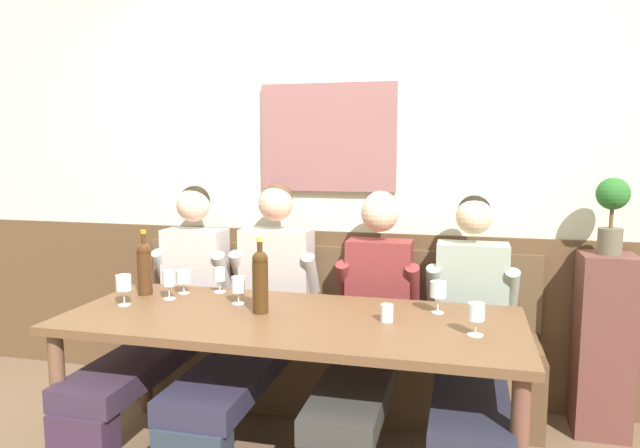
{
  "coord_description": "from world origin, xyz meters",
  "views": [
    {
      "loc": [
        0.78,
        -2.41,
        1.54
      ],
      "look_at": [
        0.06,
        0.44,
        1.15
      ],
      "focal_mm": 32.4,
      "sensor_mm": 36.0,
      "label": 1
    }
  ],
  "objects_px": {
    "person_right_seat": "(369,325)",
    "wall_bench": "(326,360)",
    "wine_bottle_amber_mid": "(260,280)",
    "wine_glass_center_front": "(238,286)",
    "person_left_seat": "(167,310)",
    "wine_glass_near_bucket": "(183,278)",
    "person_center_right_seat": "(471,337)",
    "person_center_left_seat": "(256,316)",
    "wine_glass_right_end": "(169,280)",
    "potted_plant": "(612,208)",
    "wine_bottle_clear_water": "(145,267)",
    "dining_table": "(291,333)",
    "water_tumbler_center": "(387,313)",
    "wine_glass_mid_left": "(124,284)",
    "wine_glass_by_bottle": "(219,275)",
    "wine_glass_mid_right": "(476,314)",
    "wine_glass_center_rear": "(438,291)"
  },
  "relations": [
    {
      "from": "person_right_seat",
      "to": "wall_bench",
      "type": "bearing_deg",
      "value": 130.0
    },
    {
      "from": "wall_bench",
      "to": "person_right_seat",
      "type": "xyz_separation_m",
      "value": [
        0.32,
        -0.38,
        0.36
      ]
    },
    {
      "from": "wine_bottle_amber_mid",
      "to": "wine_glass_center_front",
      "type": "distance_m",
      "value": 0.22
    },
    {
      "from": "person_left_seat",
      "to": "wine_glass_near_bucket",
      "type": "xyz_separation_m",
      "value": [
        0.14,
        -0.06,
        0.21
      ]
    },
    {
      "from": "wine_bottle_amber_mid",
      "to": "person_center_right_seat",
      "type": "bearing_deg",
      "value": 17.11
    },
    {
      "from": "person_center_left_seat",
      "to": "person_right_seat",
      "type": "height_order",
      "value": "person_center_left_seat"
    },
    {
      "from": "wine_glass_near_bucket",
      "to": "wine_glass_center_front",
      "type": "bearing_deg",
      "value": -18.76
    },
    {
      "from": "wine_glass_right_end",
      "to": "potted_plant",
      "type": "xyz_separation_m",
      "value": [
        2.24,
        0.6,
        0.37
      ]
    },
    {
      "from": "person_center_left_seat",
      "to": "wine_bottle_clear_water",
      "type": "distance_m",
      "value": 0.66
    },
    {
      "from": "wine_glass_right_end",
      "to": "wine_glass_near_bucket",
      "type": "distance_m",
      "value": 0.13
    },
    {
      "from": "wall_bench",
      "to": "wine_glass_near_bucket",
      "type": "relative_size",
      "value": 19.27
    },
    {
      "from": "person_left_seat",
      "to": "wine_glass_center_front",
      "type": "bearing_deg",
      "value": -20.22
    },
    {
      "from": "wine_glass_near_bucket",
      "to": "dining_table",
      "type": "bearing_deg",
      "value": -21.58
    },
    {
      "from": "person_left_seat",
      "to": "potted_plant",
      "type": "distance_m",
      "value": 2.46
    },
    {
      "from": "person_center_left_seat",
      "to": "water_tumbler_center",
      "type": "relative_size",
      "value": 16.72
    },
    {
      "from": "wine_glass_center_front",
      "to": "potted_plant",
      "type": "relative_size",
      "value": 0.35
    },
    {
      "from": "wine_bottle_clear_water",
      "to": "wine_glass_mid_left",
      "type": "bearing_deg",
      "value": -86.81
    },
    {
      "from": "person_left_seat",
      "to": "person_center_left_seat",
      "type": "distance_m",
      "value": 0.53
    },
    {
      "from": "person_center_left_seat",
      "to": "potted_plant",
      "type": "distance_m",
      "value": 1.96
    },
    {
      "from": "person_center_left_seat",
      "to": "wine_glass_near_bucket",
      "type": "relative_size",
      "value": 10.51
    },
    {
      "from": "wine_bottle_clear_water",
      "to": "wine_glass_near_bucket",
      "type": "xyz_separation_m",
      "value": [
        0.19,
        0.07,
        -0.07
      ]
    },
    {
      "from": "wall_bench",
      "to": "wine_glass_by_bottle",
      "type": "distance_m",
      "value": 0.85
    },
    {
      "from": "dining_table",
      "to": "person_center_left_seat",
      "type": "xyz_separation_m",
      "value": [
        -0.3,
        0.34,
        -0.04
      ]
    },
    {
      "from": "person_center_right_seat",
      "to": "wine_glass_by_bottle",
      "type": "bearing_deg",
      "value": 179.04
    },
    {
      "from": "wall_bench",
      "to": "wine_bottle_clear_water",
      "type": "relative_size",
      "value": 6.95
    },
    {
      "from": "wall_bench",
      "to": "dining_table",
      "type": "height_order",
      "value": "wall_bench"
    },
    {
      "from": "person_center_left_seat",
      "to": "wall_bench",
      "type": "bearing_deg",
      "value": 51.45
    },
    {
      "from": "person_right_seat",
      "to": "wine_glass_mid_left",
      "type": "bearing_deg",
      "value": -163.32
    },
    {
      "from": "person_center_right_seat",
      "to": "wine_bottle_clear_water",
      "type": "xyz_separation_m",
      "value": [
        -1.71,
        -0.13,
        0.29
      ]
    },
    {
      "from": "wine_glass_mid_right",
      "to": "wall_bench",
      "type": "bearing_deg",
      "value": 136.76
    },
    {
      "from": "wall_bench",
      "to": "wine_bottle_amber_mid",
      "type": "distance_m",
      "value": 0.95
    },
    {
      "from": "wine_bottle_amber_mid",
      "to": "wine_glass_by_bottle",
      "type": "height_order",
      "value": "wine_bottle_amber_mid"
    },
    {
      "from": "person_center_left_seat",
      "to": "person_right_seat",
      "type": "distance_m",
      "value": 0.62
    },
    {
      "from": "wine_glass_right_end",
      "to": "wine_glass_near_bucket",
      "type": "relative_size",
      "value": 1.21
    },
    {
      "from": "person_right_seat",
      "to": "water_tumbler_center",
      "type": "relative_size",
      "value": 16.5
    },
    {
      "from": "wine_bottle_clear_water",
      "to": "wine_glass_center_rear",
      "type": "height_order",
      "value": "wine_bottle_clear_water"
    },
    {
      "from": "water_tumbler_center",
      "to": "potted_plant",
      "type": "relative_size",
      "value": 0.2
    },
    {
      "from": "wall_bench",
      "to": "wine_glass_mid_right",
      "type": "relative_size",
      "value": 17.43
    },
    {
      "from": "wall_bench",
      "to": "wine_glass_right_end",
      "type": "xyz_separation_m",
      "value": [
        -0.71,
        -0.57,
        0.58
      ]
    },
    {
      "from": "dining_table",
      "to": "wine_bottle_amber_mid",
      "type": "relative_size",
      "value": 5.85
    },
    {
      "from": "wine_glass_center_rear",
      "to": "wine_glass_mid_right",
      "type": "relative_size",
      "value": 1.1
    },
    {
      "from": "person_right_seat",
      "to": "water_tumbler_center",
      "type": "bearing_deg",
      "value": -66.41
    },
    {
      "from": "person_center_right_seat",
      "to": "wine_glass_mid_left",
      "type": "bearing_deg",
      "value": -168.47
    },
    {
      "from": "wall_bench",
      "to": "person_left_seat",
      "type": "xyz_separation_m",
      "value": [
        -0.83,
        -0.38,
        0.35
      ]
    },
    {
      "from": "wine_bottle_amber_mid",
      "to": "wine_glass_mid_left",
      "type": "distance_m",
      "value": 0.72
    },
    {
      "from": "potted_plant",
      "to": "water_tumbler_center",
      "type": "bearing_deg",
      "value": -146.34
    },
    {
      "from": "person_center_right_seat",
      "to": "person_center_left_seat",
      "type": "bearing_deg",
      "value": 179.45
    },
    {
      "from": "wine_glass_right_end",
      "to": "water_tumbler_center",
      "type": "bearing_deg",
      "value": -5.6
    },
    {
      "from": "person_left_seat",
      "to": "person_center_right_seat",
      "type": "relative_size",
      "value": 1.0
    },
    {
      "from": "wall_bench",
      "to": "wine_bottle_amber_mid",
      "type": "relative_size",
      "value": 6.67
    }
  ]
}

